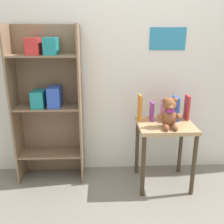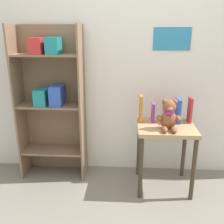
% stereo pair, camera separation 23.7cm
% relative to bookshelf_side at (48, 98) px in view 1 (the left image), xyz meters
% --- Properties ---
extents(wall_back, '(4.80, 0.07, 2.50)m').
position_rel_bookshelf_side_xyz_m(wall_back, '(0.80, 0.16, 0.39)').
color(wall_back, silver).
rests_on(wall_back, ground_plane).
extents(bookshelf_side, '(0.66, 0.29, 1.55)m').
position_rel_bookshelf_side_xyz_m(bookshelf_side, '(0.00, 0.00, 0.00)').
color(bookshelf_side, '#7F664C').
rests_on(bookshelf_side, ground_plane).
extents(display_table, '(0.53, 0.46, 0.65)m').
position_rel_bookshelf_side_xyz_m(display_table, '(1.14, -0.21, -0.33)').
color(display_table, tan).
rests_on(display_table, ground_plane).
extents(teddy_bear, '(0.21, 0.19, 0.28)m').
position_rel_bookshelf_side_xyz_m(teddy_bear, '(1.14, -0.30, -0.09)').
color(teddy_bear, brown).
rests_on(teddy_bear, display_table).
extents(book_standing_orange, '(0.03, 0.11, 0.26)m').
position_rel_bookshelf_side_xyz_m(book_standing_orange, '(0.90, -0.09, -0.09)').
color(book_standing_orange, orange).
rests_on(book_standing_orange, display_table).
extents(book_standing_purple, '(0.02, 0.11, 0.18)m').
position_rel_bookshelf_side_xyz_m(book_standing_purple, '(1.02, -0.10, -0.12)').
color(book_standing_purple, purple).
rests_on(book_standing_purple, display_table).
extents(book_standing_pink, '(0.04, 0.10, 0.20)m').
position_rel_bookshelf_side_xyz_m(book_standing_pink, '(1.14, -0.10, -0.11)').
color(book_standing_pink, '#D17093').
rests_on(book_standing_pink, display_table).
extents(book_standing_blue, '(0.04, 0.14, 0.23)m').
position_rel_bookshelf_side_xyz_m(book_standing_blue, '(1.25, -0.10, -0.10)').
color(book_standing_blue, '#2D51B7').
rests_on(book_standing_blue, display_table).
extents(book_standing_red, '(0.02, 0.12, 0.24)m').
position_rel_bookshelf_side_xyz_m(book_standing_red, '(1.37, -0.09, -0.09)').
color(book_standing_red, red).
rests_on(book_standing_red, display_table).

